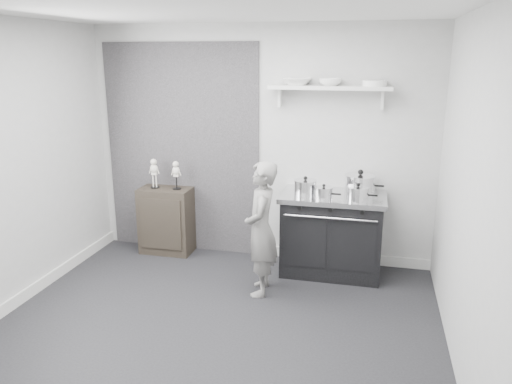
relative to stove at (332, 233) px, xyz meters
The scene contains 15 objects.
ground 1.79m from the stove, 121.42° to the right, with size 4.00×4.00×0.00m, color black.
room_shell 2.04m from the stove, 126.74° to the right, with size 4.02×3.62×2.71m.
wall_shelf 1.57m from the stove, 116.78° to the left, with size 1.30×0.26×0.24m.
stove is the anchor object (origin of this frame).
side_cabinet 2.02m from the stove, behind, with size 0.62×0.36×0.81m, color black.
child 0.96m from the stove, 134.21° to the right, with size 0.50×0.33×1.37m, color slate.
pot_front_left 0.61m from the stove, 166.32° to the right, with size 0.33×0.24×0.20m.
pot_back_right 0.62m from the stove, 21.00° to the left, with size 0.42×0.34×0.27m.
pot_front_right 0.62m from the stove, 36.56° to the right, with size 0.32×0.23×0.19m.
pot_front_center 0.55m from the stove, 116.71° to the right, with size 0.28×0.19×0.15m.
skeleton_full 2.22m from the stove, behind, with size 0.11×0.07×0.41m, color beige, non-canonical shape.
skeleton_torso 1.95m from the stove, behind, with size 0.11×0.07×0.39m, color beige, non-canonical shape.
bowl_large 1.70m from the stove, 156.95° to the left, with size 0.31×0.31×0.08m, color white.
bowl_small 1.64m from the stove, 117.56° to the left, with size 0.24×0.24×0.08m, color white.
plate_stack 1.67m from the stove, 28.47° to the left, with size 0.25×0.25×0.06m, color white.
Camera 1 is at (1.29, -3.75, 2.36)m, focal length 35.00 mm.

